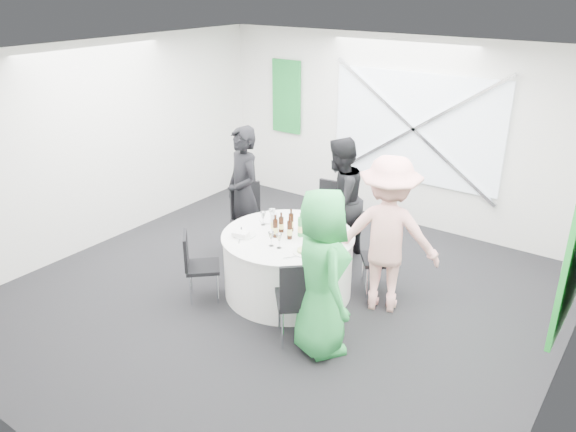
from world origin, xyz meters
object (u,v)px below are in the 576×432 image
Objects in this scene: banquet_table at (288,264)px; person_man_back at (339,200)px; chair_back at (330,213)px; person_woman_green at (321,273)px; person_man_back_left at (243,193)px; person_woman_pink at (387,235)px; clear_water_bottle at (274,223)px; chair_front_right at (299,296)px; chair_front_left at (196,261)px; chair_back_left at (249,214)px; green_water_bottle at (301,227)px; chair_back_right at (386,253)px.

banquet_table is 0.93× the size of person_man_back.
chair_back is (-0.13, 1.16, 0.22)m from banquet_table.
person_man_back_left is at bearing 6.97° from person_woman_green.
person_woman_pink is (2.15, -0.10, 0.01)m from person_man_back_left.
chair_front_right is at bearing -40.71° from clear_water_bottle.
banquet_table is 1.19m from chair_back.
chair_front_right is at bearing 52.35° from person_woman_pink.
chair_back is 1.22× the size of chair_front_left.
chair_back_left is 3.40× the size of green_water_bottle.
person_woman_green is at bearing -67.36° from chair_back.
chair_front_right is 0.56× the size of person_woman_green.
clear_water_bottle is (-0.19, -0.02, 0.49)m from banquet_table.
green_water_bottle is (-0.77, 0.78, 0.00)m from person_woman_green.
person_man_back reaches higher than chair_front_left.
chair_back_right reaches higher than chair_front_left.
chair_back_right is 1.06m from person_man_back.
green_water_bottle is (-0.56, 0.85, 0.30)m from chair_front_right.
chair_back_left is at bearing 5.28° from person_woman_green.
person_woman_green is at bearing -95.28° from chair_back_left.
green_water_bottle is at bearing -84.52° from chair_back_left.
person_man_back_left is 6.14× the size of clear_water_bottle.
clear_water_bottle reaches higher than chair_back_left.
person_man_back_left is 6.16× the size of green_water_bottle.
chair_back_right is at bearing -140.87° from chair_front_right.
banquet_table is 1.18m from chair_back_left.
chair_back_right is 1.04× the size of chair_front_left.
person_woman_green reaches higher than chair_back_right.
person_man_back_left is at bearing -120.60° from chair_back_right.
banquet_table is at bearing 0.00° from person_man_back.
green_water_bottle is at bearing 7.48° from person_man_back.
chair_front_left is (-0.65, -1.90, -0.11)m from chair_back.
chair_back_left is 0.59× the size of person_man_back.
person_man_back_left is 1.28m from green_water_bottle.
chair_back_right is 2.25m from chair_front_left.
green_water_bottle is (0.12, -1.05, 0.03)m from person_man_back.
chair_back is at bearing -52.35° from person_woman_pink.
person_woman_pink is 0.99m from green_water_bottle.
clear_water_bottle is (0.88, -0.50, -0.02)m from person_man_back_left.
chair_back_right is 1.39m from clear_water_bottle.
person_woman_pink reaches higher than chair_front_right.
clear_water_bottle is (-1.10, 0.70, 0.00)m from person_woman_green.
chair_front_left is at bearing 39.02° from person_woman_green.
clear_water_bottle is (-0.06, -1.18, 0.27)m from chair_back.
chair_back_right is at bearing 36.83° from banquet_table.
chair_front_right is at bearing -11.34° from person_man_back_left.
banquet_table is 0.90× the size of person_woman_green.
person_woman_pink reaches higher than banquet_table.
person_man_back is (0.16, -0.05, 0.24)m from chair_back.
banquet_table is at bearing -0.00° from person_man_back_left.
person_woman_green is at bearing -6.87° from person_man_back_left.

